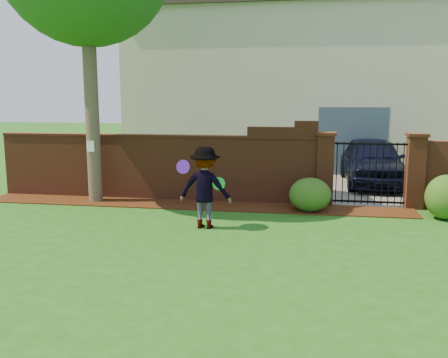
% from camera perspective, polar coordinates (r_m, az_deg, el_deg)
% --- Properties ---
extents(ground, '(80.00, 80.00, 0.01)m').
position_cam_1_polar(ground, '(9.35, -2.77, -7.77)').
color(ground, '#1F5816').
rests_on(ground, ground).
extents(mulch_bed, '(11.10, 1.08, 0.03)m').
position_cam_1_polar(mulch_bed, '(12.70, -3.73, -3.02)').
color(mulch_bed, '#351909').
rests_on(mulch_bed, ground).
extents(brick_wall, '(8.70, 0.31, 2.16)m').
position_cam_1_polar(brick_wall, '(13.44, -7.53, 1.57)').
color(brick_wall, brown).
rests_on(brick_wall, ground).
extents(pillar_left, '(0.50, 0.50, 1.88)m').
position_cam_1_polar(pillar_left, '(12.85, 11.62, 1.22)').
color(pillar_left, brown).
rests_on(pillar_left, ground).
extents(pillar_right, '(0.50, 0.50, 1.88)m').
position_cam_1_polar(pillar_right, '(13.12, 21.27, 0.93)').
color(pillar_right, brown).
rests_on(pillar_right, ground).
extents(iron_gate, '(1.78, 0.03, 1.60)m').
position_cam_1_polar(iron_gate, '(12.95, 16.47, 0.63)').
color(iron_gate, black).
rests_on(iron_gate, ground).
extents(driveway, '(3.20, 8.00, 0.01)m').
position_cam_1_polar(driveway, '(17.01, 14.78, -0.12)').
color(driveway, slate).
rests_on(driveway, ground).
extents(house, '(12.40, 6.40, 6.30)m').
position_cam_1_polar(house, '(20.73, 7.18, 10.57)').
color(house, beige).
rests_on(house, ground).
extents(car, '(1.83, 4.44, 1.51)m').
position_cam_1_polar(car, '(16.05, 16.96, 1.91)').
color(car, black).
rests_on(car, ground).
extents(paper_notice, '(0.20, 0.01, 0.28)m').
position_cam_1_polar(paper_notice, '(13.21, -15.22, 3.68)').
color(paper_notice, white).
rests_on(paper_notice, tree).
extents(shrub_left, '(1.02, 1.02, 0.83)m').
position_cam_1_polar(shrub_left, '(12.13, 9.93, -1.81)').
color(shrub_left, '#205218').
rests_on(shrub_left, ground).
extents(shrub_middle, '(0.93, 0.93, 1.03)m').
position_cam_1_polar(shrub_middle, '(12.27, 24.37, -1.94)').
color(shrub_middle, '#205218').
rests_on(shrub_middle, ground).
extents(man, '(1.16, 0.71, 1.74)m').
position_cam_1_polar(man, '(10.38, -2.29, -1.03)').
color(man, gray).
rests_on(man, ground).
extents(frisbee_purple, '(0.30, 0.10, 0.29)m').
position_cam_1_polar(frisbee_purple, '(10.33, -4.75, 1.41)').
color(frisbee_purple, '#521BAB').
rests_on(frisbee_purple, man).
extents(frisbee_green, '(0.28, 0.08, 0.27)m').
position_cam_1_polar(frisbee_green, '(10.25, -0.62, -0.54)').
color(frisbee_green, green).
rests_on(frisbee_green, man).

